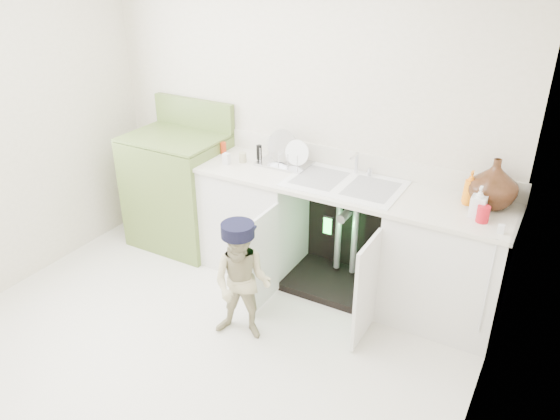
# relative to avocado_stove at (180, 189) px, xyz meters

# --- Properties ---
(ground) EXTENTS (3.50, 3.50, 0.00)m
(ground) POSITION_rel_avocado_stove_xyz_m (1.01, -1.18, -0.52)
(ground) COLOR beige
(ground) RESTS_ON ground
(room_shell) EXTENTS (6.00, 5.50, 1.26)m
(room_shell) POSITION_rel_avocado_stove_xyz_m (1.01, -1.18, 0.73)
(room_shell) COLOR beige
(room_shell) RESTS_ON ground
(counter_run) EXTENTS (2.44, 1.02, 1.24)m
(counter_run) POSITION_rel_avocado_stove_xyz_m (1.60, 0.03, -0.05)
(counter_run) COLOR white
(counter_run) RESTS_ON ground
(avocado_stove) EXTENTS (0.82, 0.65, 1.27)m
(avocado_stove) POSITION_rel_avocado_stove_xyz_m (0.00, 0.00, 0.00)
(avocado_stove) COLOR olive
(avocado_stove) RESTS_ON ground
(repair_worker) EXTENTS (0.65, 0.76, 0.88)m
(repair_worker) POSITION_rel_avocado_stove_xyz_m (1.22, -0.86, -0.08)
(repair_worker) COLOR tan
(repair_worker) RESTS_ON ground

